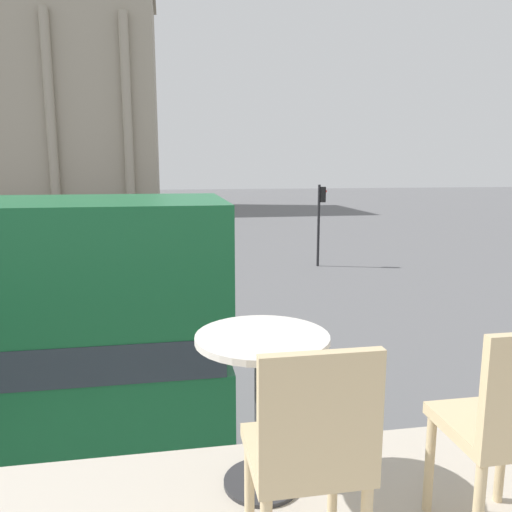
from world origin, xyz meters
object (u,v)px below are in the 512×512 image
(cafe_chair_0, at_px, (310,451))
(pedestrian_olive, at_px, (37,264))
(cafe_dining_table, at_px, (262,376))
(traffic_light_mid, at_px, (320,213))
(traffic_light_near, at_px, (149,254))
(pedestrian_yellow, at_px, (132,228))
(cafe_chair_1, at_px, (509,424))
(plaza_building_left, at_px, (28,101))

(cafe_chair_0, xyz_separation_m, pedestrian_olive, (-5.47, 18.20, -2.71))
(cafe_dining_table, relative_size, traffic_light_mid, 0.19)
(pedestrian_olive, bearing_deg, traffic_light_near, 3.19)
(cafe_chair_0, relative_size, pedestrian_yellow, 0.54)
(cafe_dining_table, relative_size, cafe_chair_1, 0.80)
(plaza_building_left, height_order, pedestrian_yellow, plaza_building_left)
(cafe_dining_table, height_order, traffic_light_near, cafe_dining_table)
(cafe_chair_0, xyz_separation_m, plaza_building_left, (-14.70, 56.09, 7.72))
(plaza_building_left, distance_m, pedestrian_yellow, 31.43)
(cafe_chair_1, relative_size, traffic_light_mid, 0.24)
(cafe_chair_0, bearing_deg, cafe_chair_1, -0.97)
(traffic_light_mid, bearing_deg, cafe_dining_table, -107.92)
(plaza_building_left, bearing_deg, cafe_chair_0, -75.31)
(pedestrian_olive, height_order, pedestrian_yellow, pedestrian_yellow)
(traffic_light_near, xyz_separation_m, traffic_light_mid, (7.41, 8.59, 0.20))
(cafe_dining_table, height_order, plaza_building_left, plaza_building_left)
(cafe_chair_0, height_order, traffic_light_mid, cafe_chair_0)
(cafe_chair_1, bearing_deg, traffic_light_mid, 74.24)
(traffic_light_near, relative_size, pedestrian_yellow, 2.06)
(traffic_light_near, height_order, pedestrian_yellow, traffic_light_near)
(cafe_chair_0, bearing_deg, traffic_light_near, 90.49)
(cafe_chair_0, height_order, pedestrian_yellow, cafe_chair_0)
(cafe_dining_table, relative_size, plaza_building_left, 0.03)
(plaza_building_left, relative_size, pedestrian_yellow, 16.07)
(cafe_chair_0, distance_m, plaza_building_left, 58.50)
(traffic_light_near, relative_size, traffic_light_mid, 0.92)
(traffic_light_near, distance_m, pedestrian_yellow, 17.18)
(cafe_chair_0, bearing_deg, pedestrian_yellow, 90.88)
(cafe_dining_table, xyz_separation_m, cafe_chair_0, (0.06, -0.58, -0.02))
(traffic_light_mid, height_order, pedestrian_yellow, traffic_light_mid)
(cafe_dining_table, relative_size, pedestrian_olive, 0.45)
(pedestrian_yellow, bearing_deg, plaza_building_left, 25.61)
(cafe_dining_table, bearing_deg, pedestrian_yellow, 95.24)
(plaza_building_left, bearing_deg, pedestrian_olive, -76.30)
(cafe_dining_table, height_order, pedestrian_yellow, cafe_dining_table)
(cafe_dining_table, distance_m, pedestrian_yellow, 28.64)
(pedestrian_yellow, bearing_deg, cafe_dining_table, -173.11)
(cafe_dining_table, bearing_deg, pedestrian_olive, 107.09)
(traffic_light_mid, distance_m, pedestrian_olive, 12.19)
(cafe_chair_0, xyz_separation_m, pedestrian_yellow, (-2.66, 28.98, -2.67))
(cafe_chair_0, bearing_deg, pedestrian_olive, 102.36)
(pedestrian_olive, bearing_deg, cafe_chair_1, -13.18)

